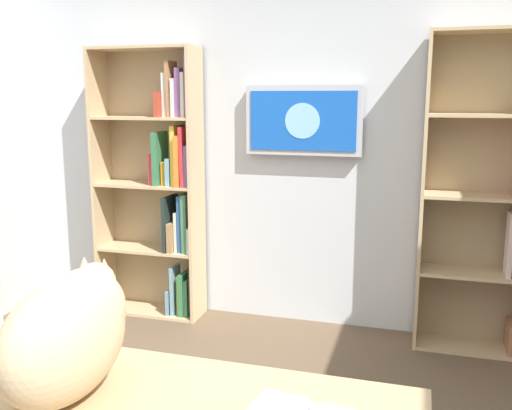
{
  "coord_description": "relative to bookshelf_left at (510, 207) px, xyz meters",
  "views": [
    {
      "loc": [
        -0.74,
        1.65,
        1.61
      ],
      "look_at": [
        0.07,
        -1.11,
        1.05
      ],
      "focal_mm": 39.71,
      "sensor_mm": 36.0,
      "label": 1
    }
  ],
  "objects": [
    {
      "name": "bookshelf_right",
      "position": [
        2.35,
        0.0,
        0.03
      ],
      "size": [
        0.78,
        0.28,
        1.95
      ],
      "color": "tan",
      "rests_on": "ground"
    },
    {
      "name": "wall_back",
      "position": [
        1.28,
        -0.17,
        0.41
      ],
      "size": [
        4.52,
        0.06,
        2.7
      ],
      "primitive_type": "cube",
      "color": "silver",
      "rests_on": "ground"
    },
    {
      "name": "bookshelf_left",
      "position": [
        0.0,
        0.0,
        0.0
      ],
      "size": [
        0.85,
        0.28,
        2.0
      ],
      "color": "tan",
      "rests_on": "ground"
    },
    {
      "name": "wall_mounted_tv",
      "position": [
        1.32,
        -0.08,
        0.51
      ],
      "size": [
        0.8,
        0.07,
        0.47
      ],
      "color": "#B7B7BC"
    },
    {
      "name": "cat",
      "position": [
        1.51,
        2.36,
        -0.02
      ],
      "size": [
        0.28,
        0.63,
        0.38
      ],
      "color": "#D1B284",
      "rests_on": "desk"
    }
  ]
}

